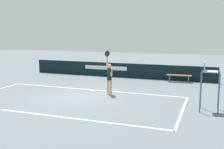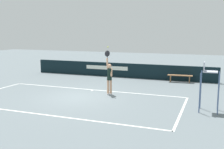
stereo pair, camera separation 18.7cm
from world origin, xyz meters
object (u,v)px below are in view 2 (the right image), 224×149
Objects in this scene: tennis_ball at (108,47)px; courtside_bench_near at (180,77)px; umpire_chair at (209,79)px; tennis_player at (109,76)px.

courtside_bench_near is at bearing 57.24° from tennis_ball.
tennis_ball is at bearing 165.15° from umpire_chair.
tennis_ball is 0.04× the size of courtside_bench_near.
tennis_player is 1.65m from tennis_ball.
umpire_chair is at bearing -14.85° from tennis_ball.
tennis_ball is 0.03× the size of umpire_chair.
tennis_player is at bearing 28.64° from tennis_ball.
tennis_ball is at bearing -122.76° from courtside_bench_near.
umpire_chair is at bearing -15.38° from tennis_player.
tennis_ball is 6.60m from courtside_bench_near.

